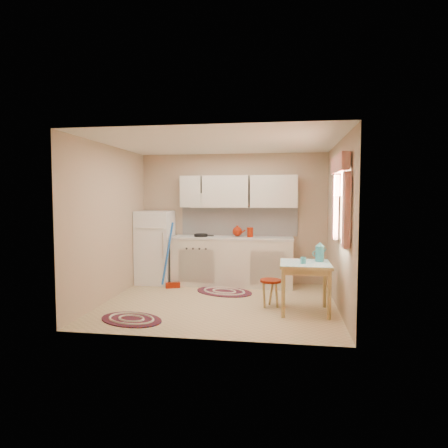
{
  "coord_description": "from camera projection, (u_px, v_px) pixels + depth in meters",
  "views": [
    {
      "loc": [
        1.0,
        -6.1,
        1.68
      ],
      "look_at": [
        0.03,
        0.25,
        1.23
      ],
      "focal_mm": 32.0,
      "sensor_mm": 36.0,
      "label": 1
    }
  ],
  "objects": [
    {
      "name": "frying_pan",
      "position": [
        201.0,
        235.0,
        7.54
      ],
      "size": [
        0.31,
        0.31,
        0.05
      ],
      "primitive_type": "cylinder",
      "rotation": [
        0.0,
        0.0,
        -0.26
      ],
      "color": "black",
      "rests_on": "countertop"
    },
    {
      "name": "stool",
      "position": [
        271.0,
        293.0,
        6.06
      ],
      "size": [
        0.34,
        0.34,
        0.42
      ],
      "primitive_type": "cylinder",
      "rotation": [
        0.0,
        0.0,
        -0.05
      ],
      "color": "maroon",
      "rests_on": "ground"
    },
    {
      "name": "broom",
      "position": [
        173.0,
        256.0,
        7.28
      ],
      "size": [
        0.3,
        0.22,
        1.2
      ],
      "primitive_type": null,
      "rotation": [
        0.0,
        0.0,
        0.39
      ],
      "color": "blue",
      "rests_on": "ground"
    },
    {
      "name": "fridge",
      "position": [
        155.0,
        247.0,
        7.69
      ],
      "size": [
        0.65,
        0.6,
        1.4
      ],
      "primitive_type": "cube",
      "color": "white",
      "rests_on": "ground"
    },
    {
      "name": "base_cabinets",
      "position": [
        232.0,
        262.0,
        7.53
      ],
      "size": [
        2.25,
        0.6,
        0.88
      ],
      "primitive_type": "cube",
      "color": "beige",
      "rests_on": "ground"
    },
    {
      "name": "red_kettle",
      "position": [
        237.0,
        231.0,
        7.48
      ],
      "size": [
        0.22,
        0.2,
        0.2
      ],
      "primitive_type": null,
      "rotation": [
        0.0,
        0.0,
        -0.09
      ],
      "color": "maroon",
      "rests_on": "countertop"
    },
    {
      "name": "mug",
      "position": [
        303.0,
        261.0,
        5.65
      ],
      "size": [
        0.08,
        0.08,
        0.1
      ],
      "primitive_type": "cylinder",
      "rotation": [
        0.0,
        0.0,
        -0.07
      ],
      "color": "teal",
      "rests_on": "table"
    },
    {
      "name": "rug_left",
      "position": [
        131.0,
        319.0,
        5.43
      ],
      "size": [
        1.08,
        0.9,
        0.02
      ],
      "primitive_type": null,
      "rotation": [
        0.0,
        0.0,
        -0.36
      ],
      "color": "maroon",
      "rests_on": "ground"
    },
    {
      "name": "countertop",
      "position": [
        232.0,
        238.0,
        7.5
      ],
      "size": [
        2.27,
        0.62,
        0.04
      ],
      "primitive_type": "cube",
      "color": "beige",
      "rests_on": "base_cabinets"
    },
    {
      "name": "table",
      "position": [
        305.0,
        288.0,
        5.77
      ],
      "size": [
        0.72,
        0.72,
        0.72
      ],
      "primitive_type": "cube",
      "color": "tan",
      "rests_on": "ground"
    },
    {
      "name": "rug_center",
      "position": [
        224.0,
        292.0,
        7.0
      ],
      "size": [
        1.21,
        1.0,
        0.02
      ],
      "primitive_type": null,
      "rotation": [
        0.0,
        0.0,
        -0.35
      ],
      "color": "maroon",
      "rests_on": "ground"
    },
    {
      "name": "coffee_pot",
      "position": [
        320.0,
        252.0,
        5.82
      ],
      "size": [
        0.19,
        0.17,
        0.31
      ],
      "primitive_type": null,
      "rotation": [
        0.0,
        0.0,
        0.3
      ],
      "color": "teal",
      "rests_on": "table"
    },
    {
      "name": "room_shell",
      "position": [
        231.0,
        202.0,
        6.38
      ],
      "size": [
        3.64,
        3.6,
        2.52
      ],
      "color": "tan",
      "rests_on": "ground"
    },
    {
      "name": "red_canister",
      "position": [
        250.0,
        233.0,
        7.44
      ],
      "size": [
        0.14,
        0.14,
        0.16
      ],
      "primitive_type": "cylinder",
      "rotation": [
        0.0,
        0.0,
        -0.42
      ],
      "color": "maroon",
      "rests_on": "countertop"
    }
  ]
}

